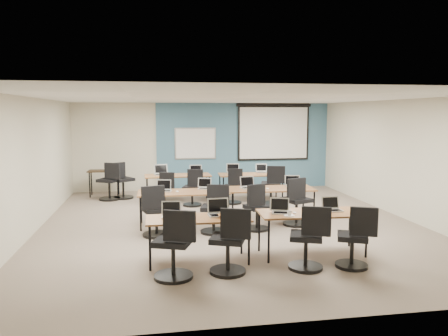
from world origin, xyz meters
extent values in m
cube|color=#6B6354|center=(0.00, 0.00, 0.00)|extent=(8.00, 9.00, 0.02)
cube|color=white|center=(0.00, 0.00, 2.70)|extent=(8.00, 9.00, 0.02)
cube|color=beige|center=(0.00, 4.50, 1.35)|extent=(8.00, 0.04, 2.70)
cube|color=beige|center=(0.00, -4.50, 1.35)|extent=(8.00, 0.04, 2.70)
cube|color=beige|center=(-4.00, 0.00, 1.35)|extent=(0.04, 9.00, 2.70)
cube|color=beige|center=(4.00, 0.00, 1.35)|extent=(0.04, 9.00, 2.70)
cube|color=#3D5977|center=(1.25, 4.47, 1.35)|extent=(5.50, 0.04, 2.70)
cube|color=#A5A8AB|center=(-0.30, 4.43, 1.45)|extent=(1.28, 0.02, 0.98)
cube|color=white|center=(-0.30, 4.42, 1.45)|extent=(1.20, 0.02, 0.90)
cube|color=black|center=(2.20, 4.41, 1.80)|extent=(2.32, 0.03, 1.82)
cube|color=white|center=(2.20, 4.40, 1.76)|extent=(2.20, 0.02, 1.62)
cylinder|color=black|center=(2.20, 4.40, 2.64)|extent=(2.40, 0.10, 0.10)
cube|color=#A0652B|center=(-0.94, -2.27, 0.71)|extent=(1.66, 0.69, 0.03)
cylinder|color=black|center=(-1.70, -2.55, 0.35)|extent=(0.04, 0.04, 0.70)
cylinder|color=black|center=(-0.17, -2.55, 0.35)|extent=(0.04, 0.04, 0.70)
cylinder|color=black|center=(-1.70, -1.98, 0.35)|extent=(0.04, 0.04, 0.70)
cylinder|color=black|center=(-0.17, -1.98, 0.35)|extent=(0.04, 0.04, 0.70)
cube|color=#A4682C|center=(1.00, -2.20, 0.71)|extent=(1.79, 0.75, 0.03)
cylinder|color=black|center=(0.16, -2.51, 0.35)|extent=(0.04, 0.04, 0.70)
cylinder|color=black|center=(1.83, -2.51, 0.35)|extent=(0.04, 0.04, 0.70)
cylinder|color=black|center=(0.16, -1.89, 0.35)|extent=(0.04, 0.04, 0.70)
cylinder|color=black|center=(1.83, -1.89, 0.35)|extent=(0.04, 0.04, 0.70)
cube|color=brown|center=(-1.00, 0.11, 0.71)|extent=(1.91, 0.80, 0.03)
cylinder|color=black|center=(-1.90, -0.23, 0.35)|extent=(0.04, 0.04, 0.70)
cylinder|color=black|center=(-0.10, -0.23, 0.35)|extent=(0.04, 0.04, 0.70)
cylinder|color=black|center=(-1.90, 0.45, 0.35)|extent=(0.04, 0.04, 0.70)
cylinder|color=black|center=(-0.10, 0.45, 0.35)|extent=(0.04, 0.04, 0.70)
cube|color=brown|center=(0.94, 0.22, 0.71)|extent=(1.94, 0.81, 0.03)
cylinder|color=black|center=(0.03, -0.12, 0.35)|extent=(0.04, 0.04, 0.70)
cylinder|color=black|center=(1.84, -0.12, 0.35)|extent=(0.04, 0.04, 0.70)
cylinder|color=black|center=(0.03, 0.56, 0.35)|extent=(0.04, 0.04, 0.70)
cylinder|color=black|center=(1.84, 0.56, 0.35)|extent=(0.04, 0.04, 0.70)
cube|color=brown|center=(-0.96, 2.66, 0.71)|extent=(1.76, 0.73, 0.03)
cylinder|color=black|center=(-1.78, 2.35, 0.35)|extent=(0.04, 0.04, 0.70)
cylinder|color=black|center=(-0.14, 2.35, 0.35)|extent=(0.04, 0.04, 0.70)
cylinder|color=black|center=(-1.78, 2.97, 0.35)|extent=(0.04, 0.04, 0.70)
cylinder|color=black|center=(-0.14, 2.97, 0.35)|extent=(0.04, 0.04, 0.70)
cube|color=#A47135|center=(1.03, 2.52, 0.71)|extent=(1.75, 0.73, 0.03)
cylinder|color=black|center=(0.21, 2.21, 0.35)|extent=(0.04, 0.04, 0.70)
cylinder|color=black|center=(1.85, 2.21, 0.35)|extent=(0.04, 0.04, 0.70)
cylinder|color=black|center=(0.21, 2.82, 0.35)|extent=(0.04, 0.04, 0.70)
cylinder|color=black|center=(1.85, 2.82, 0.35)|extent=(0.04, 0.04, 0.70)
cube|color=#A3A2AC|center=(-1.35, -2.18, 0.74)|extent=(0.31, 0.23, 0.02)
cube|color=black|center=(-1.35, -2.20, 0.75)|extent=(0.27, 0.13, 0.00)
cube|color=#A3A2AC|center=(-1.35, -2.05, 0.86)|extent=(0.31, 0.06, 0.22)
cube|color=black|center=(-1.35, -2.06, 0.86)|extent=(0.28, 0.04, 0.18)
ellipsoid|color=white|center=(-1.16, -2.29, 0.74)|extent=(0.07, 0.11, 0.04)
cylinder|color=black|center=(-1.37, -2.90, 0.03)|extent=(0.57, 0.57, 0.05)
cylinder|color=black|center=(-1.37, -2.90, 0.25)|extent=(0.06, 0.06, 0.51)
cube|color=black|center=(-1.37, -2.90, 0.55)|extent=(0.51, 0.51, 0.08)
cube|color=black|center=(-1.29, -3.12, 0.83)|extent=(0.46, 0.06, 0.44)
cube|color=#A6A6AE|center=(-0.59, -2.22, 0.74)|extent=(0.35, 0.26, 0.02)
cube|color=black|center=(-0.59, -2.24, 0.75)|extent=(0.30, 0.15, 0.00)
cube|color=#A6A6AE|center=(-0.59, -2.08, 0.88)|extent=(0.35, 0.07, 0.24)
cube|color=black|center=(-0.59, -2.09, 0.88)|extent=(0.31, 0.05, 0.20)
ellipsoid|color=white|center=(-0.32, -2.31, 0.74)|extent=(0.06, 0.09, 0.03)
cylinder|color=black|center=(-0.56, -2.83, 0.03)|extent=(0.55, 0.55, 0.05)
cylinder|color=black|center=(-0.56, -2.83, 0.24)|extent=(0.06, 0.06, 0.49)
cube|color=black|center=(-0.56, -2.83, 0.53)|extent=(0.49, 0.49, 0.08)
cube|color=black|center=(-0.48, -3.04, 0.81)|extent=(0.44, 0.06, 0.44)
cube|color=#ACADB4|center=(0.46, -2.22, 0.74)|extent=(0.32, 0.23, 0.02)
cube|color=black|center=(0.46, -2.24, 0.75)|extent=(0.27, 0.14, 0.00)
cube|color=#ACADB4|center=(0.46, -2.10, 0.86)|extent=(0.32, 0.06, 0.22)
cube|color=black|center=(0.46, -2.11, 0.86)|extent=(0.28, 0.04, 0.18)
ellipsoid|color=white|center=(0.68, -2.24, 0.74)|extent=(0.07, 0.10, 0.03)
cylinder|color=black|center=(0.66, -2.85, 0.03)|extent=(0.54, 0.54, 0.05)
cylinder|color=black|center=(0.66, -2.85, 0.24)|extent=(0.06, 0.06, 0.47)
cube|color=black|center=(0.66, -2.85, 0.51)|extent=(0.47, 0.47, 0.08)
cube|color=black|center=(0.74, -3.05, 0.79)|extent=(0.43, 0.06, 0.44)
cube|color=silver|center=(1.37, -2.20, 0.74)|extent=(0.31, 0.22, 0.02)
cube|color=black|center=(1.37, -2.22, 0.75)|extent=(0.26, 0.13, 0.00)
cube|color=silver|center=(1.37, -2.08, 0.86)|extent=(0.31, 0.06, 0.21)
cube|color=black|center=(1.37, -2.08, 0.86)|extent=(0.27, 0.04, 0.17)
ellipsoid|color=white|center=(1.65, -2.34, 0.74)|extent=(0.06, 0.09, 0.03)
cylinder|color=black|center=(1.39, -2.90, 0.03)|extent=(0.50, 0.50, 0.05)
cylinder|color=black|center=(1.39, -2.90, 0.22)|extent=(0.06, 0.06, 0.45)
cube|color=black|center=(1.39, -2.90, 0.49)|extent=(0.45, 0.45, 0.08)
cube|color=black|center=(1.48, -3.09, 0.77)|extent=(0.41, 0.06, 0.44)
cube|color=#B2B2B7|center=(-1.40, 0.18, 0.74)|extent=(0.31, 0.23, 0.02)
cube|color=black|center=(-1.40, 0.16, 0.75)|extent=(0.27, 0.13, 0.00)
cube|color=#B2B2B7|center=(-1.40, 0.30, 0.86)|extent=(0.31, 0.06, 0.22)
cube|color=black|center=(-1.40, 0.29, 0.86)|extent=(0.27, 0.04, 0.18)
ellipsoid|color=white|center=(-1.13, 0.06, 0.74)|extent=(0.07, 0.11, 0.04)
cylinder|color=black|center=(-1.58, -0.63, 0.03)|extent=(0.55, 0.55, 0.05)
cylinder|color=black|center=(-1.58, -0.63, 0.24)|extent=(0.06, 0.06, 0.49)
cube|color=black|center=(-1.58, -0.63, 0.53)|extent=(0.49, 0.49, 0.08)
cube|color=black|center=(-1.64, -0.85, 0.81)|extent=(0.44, 0.06, 0.44)
cube|color=beige|center=(-0.50, 0.32, 0.74)|extent=(0.30, 0.22, 0.02)
cube|color=black|center=(-0.50, 0.30, 0.75)|extent=(0.25, 0.13, 0.00)
cube|color=beige|center=(-0.50, 0.44, 0.86)|extent=(0.30, 0.06, 0.21)
cube|color=black|center=(-0.50, 0.44, 0.86)|extent=(0.26, 0.04, 0.17)
ellipsoid|color=white|center=(-0.31, 0.05, 0.74)|extent=(0.09, 0.11, 0.04)
cylinder|color=black|center=(-0.45, -0.61, 0.03)|extent=(0.53, 0.53, 0.05)
cylinder|color=black|center=(-0.45, -0.61, 0.24)|extent=(0.06, 0.06, 0.47)
cube|color=black|center=(-0.45, -0.61, 0.51)|extent=(0.47, 0.47, 0.08)
cube|color=black|center=(-0.39, -0.82, 0.79)|extent=(0.43, 0.06, 0.44)
cube|color=#A8A8AE|center=(0.46, 0.27, 0.74)|extent=(0.33, 0.24, 0.02)
cube|color=black|center=(0.46, 0.25, 0.75)|extent=(0.28, 0.14, 0.00)
cube|color=#A8A8AE|center=(0.46, 0.40, 0.87)|extent=(0.33, 0.06, 0.23)
cube|color=black|center=(0.46, 0.39, 0.87)|extent=(0.29, 0.04, 0.19)
ellipsoid|color=white|center=(0.84, 0.09, 0.74)|extent=(0.08, 0.10, 0.03)
cylinder|color=black|center=(0.46, -0.53, 0.03)|extent=(0.50, 0.50, 0.05)
cylinder|color=black|center=(0.46, -0.53, 0.22)|extent=(0.06, 0.06, 0.44)
cube|color=black|center=(0.46, -0.53, 0.48)|extent=(0.44, 0.44, 0.08)
cube|color=black|center=(0.39, -0.72, 0.76)|extent=(0.40, 0.06, 0.44)
cube|color=#B5B5B5|center=(1.50, 0.24, 0.74)|extent=(0.34, 0.24, 0.02)
cube|color=black|center=(1.50, 0.22, 0.75)|extent=(0.29, 0.14, 0.00)
cube|color=#B5B5B5|center=(1.50, 0.37, 0.87)|extent=(0.34, 0.06, 0.23)
cube|color=black|center=(1.50, 0.36, 0.87)|extent=(0.30, 0.04, 0.19)
ellipsoid|color=white|center=(1.58, 0.08, 0.74)|extent=(0.07, 0.11, 0.04)
cylinder|color=black|center=(1.39, -0.28, 0.03)|extent=(0.57, 0.57, 0.05)
cylinder|color=black|center=(1.39, -0.28, 0.25)|extent=(0.06, 0.06, 0.51)
cube|color=black|center=(1.39, -0.28, 0.55)|extent=(0.51, 0.51, 0.08)
cube|color=black|center=(1.31, -0.49, 0.83)|extent=(0.46, 0.06, 0.44)
cube|color=silver|center=(-1.41, 2.72, 0.74)|extent=(0.36, 0.26, 0.02)
cube|color=black|center=(-1.41, 2.70, 0.75)|extent=(0.31, 0.15, 0.00)
cube|color=silver|center=(-1.41, 2.86, 0.88)|extent=(0.36, 0.07, 0.25)
cube|color=black|center=(-1.41, 2.85, 0.88)|extent=(0.32, 0.05, 0.20)
ellipsoid|color=white|center=(-1.28, 2.44, 0.74)|extent=(0.08, 0.11, 0.04)
cylinder|color=black|center=(-1.35, 1.80, 0.03)|extent=(0.46, 0.46, 0.05)
cylinder|color=black|center=(-1.35, 1.80, 0.20)|extent=(0.06, 0.06, 0.41)
cube|color=black|center=(-1.35, 1.80, 0.45)|extent=(0.41, 0.41, 0.08)
cube|color=black|center=(-1.29, 1.62, 0.73)|extent=(0.37, 0.06, 0.44)
cube|color=#A8A8B5|center=(-0.46, 2.63, 0.74)|extent=(0.33, 0.24, 0.02)
cube|color=black|center=(-0.46, 2.61, 0.75)|extent=(0.28, 0.14, 0.00)
cube|color=#A8A8B5|center=(-0.46, 2.76, 0.87)|extent=(0.33, 0.06, 0.23)
cube|color=black|center=(-0.46, 2.76, 0.87)|extent=(0.29, 0.04, 0.19)
ellipsoid|color=white|center=(-0.41, 2.52, 0.74)|extent=(0.09, 0.12, 0.04)
cylinder|color=black|center=(-0.63, 2.04, 0.03)|extent=(0.49, 0.49, 0.05)
cylinder|color=black|center=(-0.63, 2.04, 0.22)|extent=(0.06, 0.06, 0.44)
cube|color=black|center=(-0.63, 2.04, 0.48)|extent=(0.44, 0.44, 0.08)
cube|color=black|center=(-0.57, 1.85, 0.76)|extent=(0.40, 0.06, 0.44)
cube|color=silver|center=(0.58, 2.65, 0.74)|extent=(0.35, 0.26, 0.02)
cube|color=black|center=(0.58, 2.63, 0.75)|extent=(0.30, 0.15, 0.00)
cube|color=silver|center=(0.58, 2.79, 0.88)|extent=(0.35, 0.06, 0.24)
cube|color=black|center=(0.58, 2.78, 0.88)|extent=(0.31, 0.05, 0.20)
ellipsoid|color=white|center=(0.69, 2.55, 0.74)|extent=(0.07, 0.10, 0.03)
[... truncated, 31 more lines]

